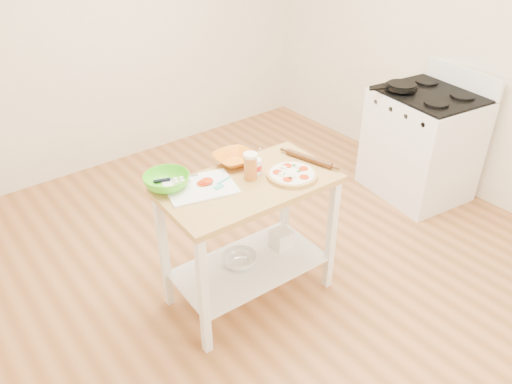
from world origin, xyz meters
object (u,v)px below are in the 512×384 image
at_px(skillet, 400,87).
at_px(cutting_board, 200,186).
at_px(beer_pint, 250,166).
at_px(shelf_bin, 281,239).
at_px(prep_island, 249,217).
at_px(orange_bowl, 234,159).
at_px(spatula, 221,183).
at_px(rolling_pin, 309,159).
at_px(pizza, 292,174).
at_px(yogurt_tub, 255,166).
at_px(knife, 170,179).
at_px(gas_stove, 421,144).
at_px(green_bowl, 167,181).
at_px(shelf_glass_bowl, 240,260).

distance_m(skillet, cutting_board, 2.14).
relative_size(skillet, beer_pint, 2.37).
xyz_separation_m(cutting_board, shelf_bin, (0.56, -0.11, -0.58)).
xyz_separation_m(prep_island, orange_bowl, (0.07, 0.25, 0.29)).
distance_m(cutting_board, orange_bowl, 0.36).
relative_size(cutting_board, shelf_bin, 3.60).
bearing_deg(skillet, spatula, -148.11).
relative_size(prep_island, rolling_pin, 3.27).
bearing_deg(prep_island, pizza, -23.11).
xyz_separation_m(orange_bowl, yogurt_tub, (0.02, -0.19, 0.02)).
xyz_separation_m(pizza, rolling_pin, (0.21, 0.07, 0.00)).
height_order(spatula, knife, knife).
height_order(gas_stove, knife, gas_stove).
xyz_separation_m(knife, orange_bowl, (0.44, -0.05, 0.01)).
xyz_separation_m(knife, yogurt_tub, (0.46, -0.24, 0.03)).
distance_m(cutting_board, rolling_pin, 0.74).
distance_m(gas_stove, beer_pint, 2.05).
height_order(pizza, knife, pizza).
xyz_separation_m(gas_stove, cutting_board, (-2.28, -0.01, 0.43)).
bearing_deg(shelf_bin, cutting_board, 168.34).
xyz_separation_m(gas_stove, green_bowl, (-2.43, 0.10, 0.47)).
bearing_deg(spatula, beer_pint, -23.69).
height_order(knife, rolling_pin, rolling_pin).
height_order(cutting_board, yogurt_tub, yogurt_tub).
bearing_deg(orange_bowl, pizza, -63.84).
bearing_deg(pizza, rolling_pin, 19.05).
bearing_deg(pizza, cutting_board, 155.01).
height_order(gas_stove, rolling_pin, gas_stove).
xyz_separation_m(spatula, knife, (-0.22, 0.23, 0.00)).
height_order(skillet, beer_pint, beer_pint).
xyz_separation_m(gas_stove, beer_pint, (-1.98, -0.11, 0.51)).
bearing_deg(gas_stove, knife, -175.76).
bearing_deg(knife, shelf_glass_bowl, -18.59).
relative_size(green_bowl, yogurt_tub, 1.53).
bearing_deg(shelf_glass_bowl, knife, 140.62).
bearing_deg(knife, yogurt_tub, -6.62).
distance_m(prep_island, pizza, 0.38).
relative_size(skillet, orange_bowl, 1.57).
xyz_separation_m(knife, green_bowl, (-0.05, -0.05, 0.03)).
bearing_deg(cutting_board, gas_stove, 15.39).
height_order(skillet, rolling_pin, skillet).
relative_size(skillet, shelf_glass_bowl, 1.71).
relative_size(prep_island, gas_stove, 0.99).
distance_m(pizza, shelf_glass_bowl, 0.70).
relative_size(green_bowl, shelf_glass_bowl, 1.16).
relative_size(yogurt_tub, shelf_bin, 1.37).
distance_m(green_bowl, rolling_pin, 0.92).
bearing_deg(beer_pint, orange_bowl, 80.32).
bearing_deg(orange_bowl, knife, 173.15).
bearing_deg(green_bowl, shelf_bin, -18.36).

